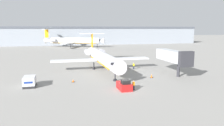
{
  "coord_description": "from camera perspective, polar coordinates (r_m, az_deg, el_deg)",
  "views": [
    {
      "loc": [
        -11.58,
        -36.34,
        11.01
      ],
      "look_at": [
        0.0,
        10.38,
        3.43
      ],
      "focal_mm": 35.0,
      "sensor_mm": 36.0,
      "label": 1
    }
  ],
  "objects": [
    {
      "name": "jet_bridge",
      "position": [
        54.43,
        15.75,
        1.69
      ],
      "size": [
        3.2,
        12.65,
        6.19
      ],
      "color": "#2D2D33",
      "rests_on": "ground"
    },
    {
      "name": "luggage_cart",
      "position": [
        44.84,
        -20.74,
        -4.55
      ],
      "size": [
        2.17,
        3.65,
        1.98
      ],
      "color": "#232326",
      "rests_on": "ground"
    },
    {
      "name": "ground_plane",
      "position": [
        39.69,
        3.63,
        -7.17
      ],
      "size": [
        600.0,
        600.0,
        0.0
      ],
      "primitive_type": "plane",
      "color": "gray"
    },
    {
      "name": "traffic_cone_right",
      "position": [
        50.41,
        10.28,
        -3.36
      ],
      "size": [
        0.62,
        0.62,
        0.8
      ],
      "color": "black",
      "rests_on": "ground"
    },
    {
      "name": "airplane_main",
      "position": [
        58.79,
        -2.73,
        1.53
      ],
      "size": [
        26.73,
        32.83,
        9.5
      ],
      "color": "silver",
      "rests_on": "ground"
    },
    {
      "name": "worker_near_tug",
      "position": [
        39.82,
        5.65,
        -5.75
      ],
      "size": [
        0.4,
        0.25,
        1.77
      ],
      "color": "#232838",
      "rests_on": "ground"
    },
    {
      "name": "airplane_parked_far_left",
      "position": [
        134.15,
        -10.05,
        5.72
      ],
      "size": [
        36.13,
        31.92,
        10.74
      ],
      "color": "white",
      "rests_on": "ground"
    },
    {
      "name": "worker_by_wing",
      "position": [
        60.33,
        5.69,
        -0.71
      ],
      "size": [
        0.4,
        0.25,
        1.77
      ],
      "color": "#232838",
      "rests_on": "ground"
    },
    {
      "name": "pushback_tug",
      "position": [
        40.11,
        3.21,
        -5.9
      ],
      "size": [
        2.1,
        3.83,
        1.96
      ],
      "color": "#B21919",
      "rests_on": "ground"
    },
    {
      "name": "terminal_building",
      "position": [
        156.84,
        -9.75,
        7.09
      ],
      "size": [
        180.0,
        16.8,
        12.5
      ],
      "color": "#8C939E",
      "rests_on": "ground"
    },
    {
      "name": "traffic_cone_left",
      "position": [
        46.31,
        -10.13,
        -4.59
      ],
      "size": [
        0.62,
        0.62,
        0.59
      ],
      "color": "black",
      "rests_on": "ground"
    }
  ]
}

